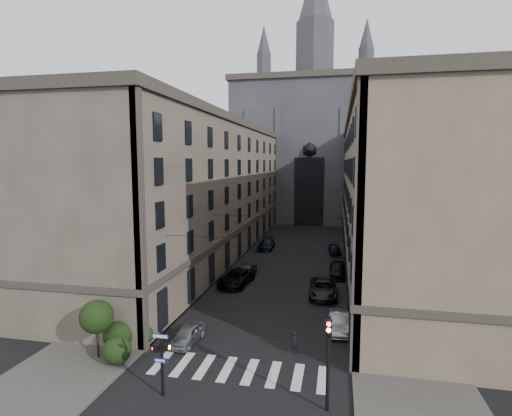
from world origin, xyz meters
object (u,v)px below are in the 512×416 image
Objects in this scene: pedestrian_signal_left at (162,356)px; car_right_far at (335,249)px; car_left_far at (266,244)px; car_right_midnear at (323,288)px; car_left_midnear at (245,272)px; pedestrian at (295,342)px; gothic_tower at (313,141)px; car_right_midfar at (339,269)px; traffic_light_right at (328,352)px; car_left_midfar at (236,278)px; car_right_near at (339,322)px; car_left_near at (188,334)px.

car_right_far is at bearing 76.42° from pedestrian_signal_left.
car_right_midnear reaches higher than car_left_far.
pedestrian is (7.43, -16.49, 0.04)m from car_left_midnear.
car_left_midnear is (-4.20, -50.47, -17.06)m from gothic_tower.
car_right_midfar is at bearing -50.63° from car_left_far.
car_right_midnear is 1.40× the size of car_right_far.
pedestrian_signal_left is at bearing -111.44° from car_right_midfar.
pedestrian is at bearing 43.94° from pedestrian_signal_left.
traffic_light_right is 39.63m from car_left_far.
car_right_midnear is (8.87, -4.27, 0.06)m from car_left_midnear.
traffic_light_right reaches higher than car_left_midfar.
car_right_near is (9.71, 10.81, -1.61)m from pedestrian_signal_left.
car_left_midfar reaches higher than car_right_midfar.
pedestrian_signal_left is 1.07× the size of car_left_near.
car_right_near reaches higher than car_left_near.
gothic_tower is 50.57m from car_right_midfar.
pedestrian_signal_left is 20.60m from car_left_midfar.
car_left_near is 15.32m from car_right_midnear.
pedestrian_signal_left is 0.77× the size of traffic_light_right.
gothic_tower is at bearing 94.38° from traffic_light_right.
traffic_light_right is 22.67m from car_left_midfar.
car_right_far is 2.63× the size of pedestrian.
car_left_midfar reaches higher than car_right_near.
car_left_near is 22.49m from car_right_midfar.
car_right_midnear is at bearing -102.59° from car_right_midfar.
traffic_light_right is at bearing -26.03° from car_left_near.
car_right_midnear reaches higher than car_left_near.
car_left_midnear is at bearing 46.45° from pedestrian.
car_left_midnear is at bearing 152.21° from car_right_midnear.
pedestrian is at bearing -98.82° from car_right_midnear.
car_left_far is at bearing 109.28° from car_right_near.
car_right_midfar is 19.97m from pedestrian.
pedestrian_signal_left is 0.90× the size of car_left_midnear.
car_right_midfar reaches higher than car_left_midnear.
car_right_midfar is (0.00, 15.43, 0.08)m from car_right_near.
car_right_near is (6.20, -62.64, -17.09)m from gothic_tower.
traffic_light_right is 6.99m from pedestrian.
pedestrian_signal_left reaches higher than car_left_near.
car_right_midfar is 1.33× the size of car_right_far.
car_right_far is at bearing 76.81° from car_left_near.
gothic_tower is at bearing 90.96° from car_left_near.
car_right_near is at bearing -36.37° from car_left_midfar.
car_left_midnear is 1.04× the size of car_right_near.
gothic_tower is at bearing 87.26° from pedestrian_signal_left.
pedestrian_signal_left is at bearing -81.41° from car_left_midfar.
car_left_midnear is at bearing 113.47° from traffic_light_right.
pedestrian_signal_left is at bearing -177.36° from traffic_light_right.
traffic_light_right reaches higher than car_left_far.
car_right_midnear is at bearing -97.76° from car_right_far.
gothic_tower reaches higher than car_right_midfar.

